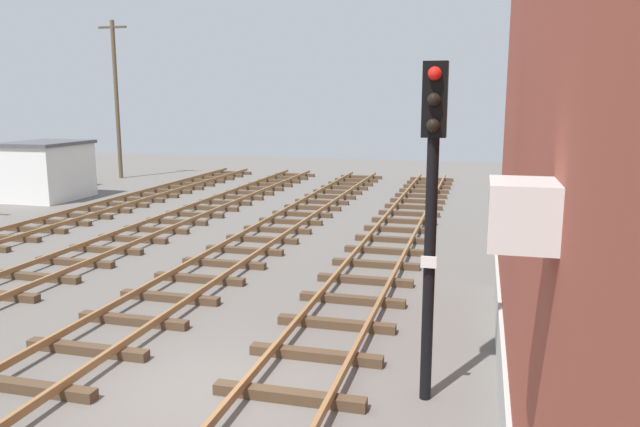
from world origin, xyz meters
The scene contains 8 objects.
ground_plane centered at (0.00, 0.00, 0.00)m, with size 80.00×80.00×0.00m, color #605B56.
track_near_building centered at (1.23, 0.00, 0.13)m, with size 2.50×57.36×0.32m.
track_centre centered at (-2.98, 0.00, 0.13)m, with size 2.50×57.36×0.32m.
signal_mast centered at (3.31, 0.64, 3.30)m, with size 0.36×0.40×5.25m.
control_hut centered at (-15.99, 16.33, 1.39)m, with size 3.00×3.80×2.76m.
parked_car_white centered at (-18.99, 20.17, 0.90)m, with size 4.20×2.04×1.76m.
parked_car_silver centered at (-22.04, 23.61, 0.90)m, with size 4.20×2.04×1.76m.
utility_pole_far centered at (-17.22, 24.39, 4.83)m, with size 1.80×0.24×9.27m.
Camera 1 is at (4.01, -8.63, 4.70)m, focal length 34.58 mm.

